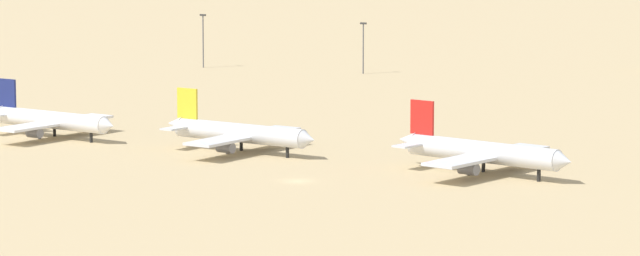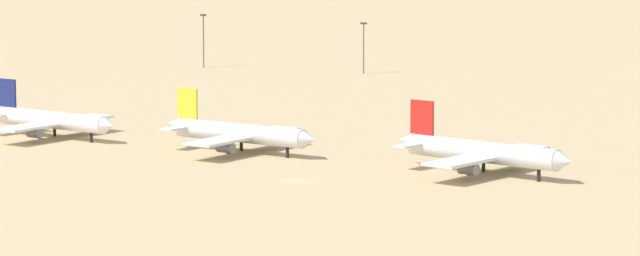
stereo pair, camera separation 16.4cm
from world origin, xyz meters
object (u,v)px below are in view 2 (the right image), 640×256
parked_jet_yellow_2 (239,133)px  light_pole_west (203,37)px  light_pole_east (364,44)px  parked_jet_red_3 (481,152)px  parked_jet_navy_1 (50,120)px

parked_jet_yellow_2 → light_pole_west: (-91.52, 129.41, 5.01)m
light_pole_west → light_pole_east: light_pole_west is taller
parked_jet_red_3 → light_pole_west: 191.37m
light_pole_west → parked_jet_navy_1: bearing=-69.3°
parked_jet_yellow_2 → light_pole_west: size_ratio=2.26×
parked_jet_red_3 → light_pole_west: size_ratio=2.34×
parked_jet_yellow_2 → parked_jet_navy_1: bearing=-172.5°
light_pole_east → parked_jet_navy_1: bearing=-88.8°
parked_jet_navy_1 → light_pole_west: (-49.39, 130.91, 5.10)m
parked_jet_yellow_2 → light_pole_east: light_pole_east is taller
parked_jet_yellow_2 → light_pole_east: bearing=113.7°
parked_jet_yellow_2 → parked_jet_red_3: size_ratio=0.97×
parked_jet_yellow_2 → light_pole_west: light_pole_west is taller
light_pole_west → light_pole_east: 47.11m
parked_jet_navy_1 → light_pole_west: light_pole_west is taller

